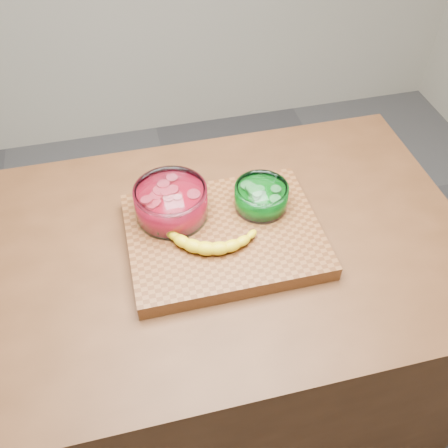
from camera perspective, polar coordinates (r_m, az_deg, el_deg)
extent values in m
plane|color=#4F4F53|center=(1.97, 0.00, -19.49)|extent=(3.50, 3.50, 0.00)
cube|color=#502E18|center=(1.57, 0.00, -12.87)|extent=(1.20, 0.80, 0.90)
cube|color=brown|center=(1.18, 0.00, -1.32)|extent=(0.45, 0.35, 0.04)
cylinder|color=white|center=(1.18, -6.05, 2.48)|extent=(0.17, 0.17, 0.08)
cylinder|color=red|center=(1.19, -6.01, 2.06)|extent=(0.15, 0.15, 0.05)
cylinder|color=#FF5064|center=(1.17, -6.13, 3.17)|extent=(0.14, 0.14, 0.02)
cylinder|color=white|center=(1.21, 4.27, 3.15)|extent=(0.13, 0.13, 0.06)
cylinder|color=#097F15|center=(1.21, 4.25, 2.88)|extent=(0.11, 0.11, 0.03)
cylinder|color=#5CC45C|center=(1.20, 4.32, 3.78)|extent=(0.10, 0.10, 0.02)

